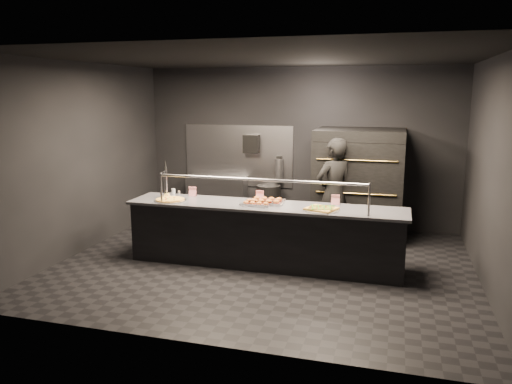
# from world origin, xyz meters

# --- Properties ---
(room) EXTENTS (6.04, 6.00, 3.00)m
(room) POSITION_xyz_m (-0.02, 0.05, 1.50)
(room) COLOR black
(room) RESTS_ON ground
(service_counter) EXTENTS (4.10, 0.78, 1.37)m
(service_counter) POSITION_xyz_m (0.00, -0.00, 0.46)
(service_counter) COLOR black
(service_counter) RESTS_ON ground
(pizza_oven) EXTENTS (1.50, 1.23, 1.91)m
(pizza_oven) POSITION_xyz_m (1.20, 1.90, 0.97)
(pizza_oven) COLOR black
(pizza_oven) RESTS_ON ground
(prep_shelf) EXTENTS (1.20, 0.35, 0.90)m
(prep_shelf) POSITION_xyz_m (-1.60, 2.32, 0.45)
(prep_shelf) COLOR #99999E
(prep_shelf) RESTS_ON ground
(towel_dispenser) EXTENTS (0.30, 0.20, 0.35)m
(towel_dispenser) POSITION_xyz_m (-0.90, 2.39, 1.55)
(towel_dispenser) COLOR black
(towel_dispenser) RESTS_ON room
(fire_extinguisher) EXTENTS (0.14, 0.14, 0.51)m
(fire_extinguisher) POSITION_xyz_m (-0.35, 2.40, 1.06)
(fire_extinguisher) COLOR #B2B2B7
(fire_extinguisher) RESTS_ON room
(beer_tap) EXTENTS (0.15, 0.22, 0.60)m
(beer_tap) POSITION_xyz_m (-1.60, 0.06, 1.09)
(beer_tap) COLOR silver
(beer_tap) RESTS_ON service_counter
(round_pizza) EXTENTS (0.49, 0.49, 0.03)m
(round_pizza) POSITION_xyz_m (-1.44, -0.13, 0.94)
(round_pizza) COLOR silver
(round_pizza) RESTS_ON service_counter
(slider_tray_a) EXTENTS (0.49, 0.41, 0.07)m
(slider_tray_a) POSITION_xyz_m (-0.10, -0.05, 0.95)
(slider_tray_a) COLOR silver
(slider_tray_a) RESTS_ON service_counter
(slider_tray_b) EXTENTS (0.54, 0.43, 0.08)m
(slider_tray_b) POSITION_xyz_m (-0.00, 0.10, 0.95)
(slider_tray_b) COLOR silver
(slider_tray_b) RESTS_ON service_counter
(square_pizza) EXTENTS (0.50, 0.50, 0.05)m
(square_pizza) POSITION_xyz_m (0.85, -0.13, 0.94)
(square_pizza) COLOR silver
(square_pizza) RESTS_ON service_counter
(condiment_jar) EXTENTS (0.16, 0.06, 0.10)m
(condiment_jar) POSITION_xyz_m (-1.55, 0.27, 0.97)
(condiment_jar) COLOR silver
(condiment_jar) RESTS_ON service_counter
(tent_cards) EXTENTS (2.36, 0.04, 0.15)m
(tent_cards) POSITION_xyz_m (-0.14, 0.28, 1.00)
(tent_cards) COLOR white
(tent_cards) RESTS_ON service_counter
(trash_bin) EXTENTS (0.47, 0.47, 0.78)m
(trash_bin) POSITION_xyz_m (-0.51, 2.22, 0.39)
(trash_bin) COLOR black
(trash_bin) RESTS_ON ground
(worker) EXTENTS (0.78, 0.77, 1.82)m
(worker) POSITION_xyz_m (0.86, 1.16, 0.91)
(worker) COLOR black
(worker) RESTS_ON ground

